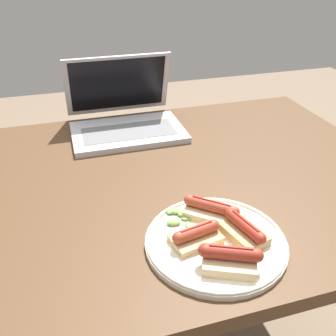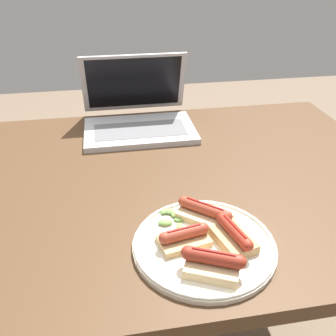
# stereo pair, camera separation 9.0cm
# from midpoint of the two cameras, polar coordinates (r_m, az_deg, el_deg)

# --- Properties ---
(desk) EXTENTS (1.34, 0.90, 0.76)m
(desk) POSITION_cam_midpoint_polar(r_m,az_deg,el_deg) (1.01, -4.84, -4.60)
(desk) COLOR #4C331E
(desk) RESTS_ON ground_plane
(laptop) EXTENTS (0.35, 0.29, 0.22)m
(laptop) POSITION_cam_midpoint_polar(r_m,az_deg,el_deg) (1.24, -8.68, 7.50)
(laptop) COLOR #B7B7BC
(laptop) RESTS_ON desk
(plate) EXTENTS (0.29, 0.29, 0.02)m
(plate) POSITION_cam_midpoint_polar(r_m,az_deg,el_deg) (0.77, 3.89, -11.15)
(plate) COLOR silver
(plate) RESTS_ON desk
(sausage_toast_left) EXTENTS (0.11, 0.08, 0.04)m
(sausage_toast_left) POSITION_cam_midpoint_polar(r_m,az_deg,el_deg) (0.75, 0.83, -10.34)
(sausage_toast_left) COLOR tan
(sausage_toast_left) RESTS_ON plate
(sausage_toast_middle) EXTENTS (0.08, 0.11, 0.05)m
(sausage_toast_middle) POSITION_cam_midpoint_polar(r_m,az_deg,el_deg) (0.77, 8.23, -9.56)
(sausage_toast_middle) COLOR tan
(sausage_toast_middle) RESTS_ON plate
(sausage_toast_right) EXTENTS (0.13, 0.12, 0.04)m
(sausage_toast_right) POSITION_cam_midpoint_polar(r_m,az_deg,el_deg) (0.82, 3.42, -6.48)
(sausage_toast_right) COLOR #D6B784
(sausage_toast_right) RESTS_ON plate
(sausage_toast_extra) EXTENTS (0.12, 0.10, 0.05)m
(sausage_toast_extra) POSITION_cam_midpoint_polar(r_m,az_deg,el_deg) (0.71, 5.73, -13.65)
(sausage_toast_extra) COLOR #D6B784
(sausage_toast_extra) RESTS_ON plate
(salad_pile) EXTENTS (0.07, 0.08, 0.01)m
(salad_pile) POSITION_cam_midpoint_polar(r_m,az_deg,el_deg) (0.82, -1.50, -7.43)
(salad_pile) COLOR #387A33
(salad_pile) RESTS_ON plate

